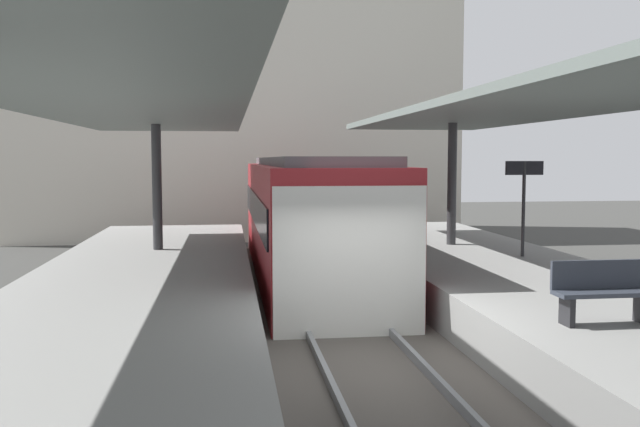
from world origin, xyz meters
name	(u,v)px	position (x,y,z in m)	size (l,w,h in m)	color
ground_plane	(371,381)	(0.00, 0.00, 0.00)	(80.00, 80.00, 0.00)	#383835
platform_left	(103,358)	(-3.80, 0.00, 0.50)	(4.40, 28.00, 1.00)	gray
platform_right	(613,338)	(3.80, 0.00, 0.50)	(4.40, 28.00, 1.00)	gray
track_ballast	(371,374)	(0.00, 0.00, 0.10)	(3.20, 28.00, 0.20)	#4C4742
rail_near_side	(322,365)	(-0.72, 0.00, 0.27)	(0.08, 28.00, 0.14)	slate
rail_far_side	(419,361)	(0.72, 0.00, 0.27)	(0.08, 28.00, 0.14)	slate
commuter_train	(308,218)	(0.00, 7.95, 1.73)	(2.78, 12.49, 3.10)	maroon
canopy_left	(113,101)	(-3.80, 1.40, 4.15)	(4.18, 21.00, 3.28)	#333335
canopy_right	(574,101)	(3.80, 1.40, 4.24)	(4.18, 21.00, 3.36)	#333335
platform_bench	(603,290)	(3.03, -0.97, 1.46)	(1.40, 0.41, 0.86)	black
platform_sign	(524,187)	(4.72, 5.32, 2.62)	(0.90, 0.08, 2.21)	#262628
station_building_backdrop	(236,107)	(-1.65, 20.00, 5.50)	(18.00, 6.00, 11.00)	beige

